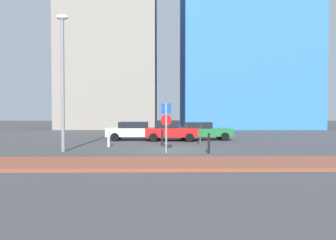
{
  "coord_description": "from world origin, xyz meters",
  "views": [
    {
      "loc": [
        -0.46,
        -18.27,
        2.24
      ],
      "look_at": [
        -0.15,
        2.93,
        1.68
      ],
      "focal_mm": 33.78,
      "sensor_mm": 36.0,
      "label": 1
    }
  ],
  "objects_px": {
    "traffic_bollard_near": "(109,139)",
    "parked_car_red": "(171,131)",
    "parked_car_white": "(136,130)",
    "parking_sign_post": "(166,121)",
    "street_lamp": "(63,72)",
    "parked_car_green": "(202,131)",
    "parking_meter": "(200,131)",
    "traffic_bollard_far": "(162,138)",
    "traffic_bollard_mid": "(209,143)"
  },
  "relations": [
    {
      "from": "traffic_bollard_near",
      "to": "parked_car_red",
      "type": "bearing_deg",
      "value": 46.3
    },
    {
      "from": "parked_car_white",
      "to": "traffic_bollard_near",
      "type": "distance_m",
      "value": 5.0
    },
    {
      "from": "parking_sign_post",
      "to": "street_lamp",
      "type": "relative_size",
      "value": 0.36
    },
    {
      "from": "parked_car_green",
      "to": "parked_car_red",
      "type": "bearing_deg",
      "value": -165.63
    },
    {
      "from": "parked_car_green",
      "to": "traffic_bollard_near",
      "type": "xyz_separation_m",
      "value": [
        -6.52,
        -4.85,
        -0.24
      ]
    },
    {
      "from": "parked_car_red",
      "to": "parking_meter",
      "type": "distance_m",
      "value": 3.76
    },
    {
      "from": "parked_car_green",
      "to": "traffic_bollard_far",
      "type": "distance_m",
      "value": 5.12
    },
    {
      "from": "parked_car_green",
      "to": "traffic_bollard_mid",
      "type": "height_order",
      "value": "parked_car_green"
    },
    {
      "from": "parking_sign_post",
      "to": "street_lamp",
      "type": "xyz_separation_m",
      "value": [
        -5.76,
        0.57,
        2.74
      ]
    },
    {
      "from": "parking_sign_post",
      "to": "traffic_bollard_far",
      "type": "bearing_deg",
      "value": 93.67
    },
    {
      "from": "parking_sign_post",
      "to": "traffic_bollard_far",
      "type": "distance_m",
      "value": 3.79
    },
    {
      "from": "parked_car_red",
      "to": "traffic_bollard_near",
      "type": "xyz_separation_m",
      "value": [
        -4.02,
        -4.21,
        -0.3
      ]
    },
    {
      "from": "parked_car_white",
      "to": "parked_car_red",
      "type": "height_order",
      "value": "parked_car_red"
    },
    {
      "from": "street_lamp",
      "to": "parked_car_red",
      "type": "bearing_deg",
      "value": 46.12
    },
    {
      "from": "parked_car_green",
      "to": "parking_sign_post",
      "type": "height_order",
      "value": "parking_sign_post"
    },
    {
      "from": "traffic_bollard_far",
      "to": "parked_car_red",
      "type": "bearing_deg",
      "value": 79.14
    },
    {
      "from": "parked_car_white",
      "to": "parked_car_red",
      "type": "xyz_separation_m",
      "value": [
        2.73,
        -0.61,
        0.03
      ]
    },
    {
      "from": "parked_car_red",
      "to": "traffic_bollard_mid",
      "type": "distance_m",
      "value": 7.57
    },
    {
      "from": "parking_meter",
      "to": "traffic_bollard_far",
      "type": "height_order",
      "value": "parking_meter"
    },
    {
      "from": "parked_car_green",
      "to": "traffic_bollard_mid",
      "type": "distance_m",
      "value": 8.0
    },
    {
      "from": "parked_car_white",
      "to": "street_lamp",
      "type": "height_order",
      "value": "street_lamp"
    },
    {
      "from": "parking_sign_post",
      "to": "parking_meter",
      "type": "height_order",
      "value": "parking_sign_post"
    },
    {
      "from": "parking_sign_post",
      "to": "traffic_bollard_mid",
      "type": "relative_size",
      "value": 2.48
    },
    {
      "from": "parked_car_white",
      "to": "traffic_bollard_mid",
      "type": "relative_size",
      "value": 4.19
    },
    {
      "from": "parking_sign_post",
      "to": "parking_meter",
      "type": "distance_m",
      "value": 4.45
    },
    {
      "from": "parking_meter",
      "to": "traffic_bollard_mid",
      "type": "distance_m",
      "value": 4.1
    },
    {
      "from": "parked_car_green",
      "to": "traffic_bollard_near",
      "type": "bearing_deg",
      "value": -143.36
    },
    {
      "from": "street_lamp",
      "to": "traffic_bollard_near",
      "type": "bearing_deg",
      "value": 45.77
    },
    {
      "from": "parking_sign_post",
      "to": "parked_car_red",
      "type": "bearing_deg",
      "value": 86.57
    },
    {
      "from": "parked_car_green",
      "to": "parking_sign_post",
      "type": "xyz_separation_m",
      "value": [
        -2.92,
        -7.63,
        0.97
      ]
    },
    {
      "from": "traffic_bollard_near",
      "to": "traffic_bollard_mid",
      "type": "distance_m",
      "value": 6.66
    },
    {
      "from": "parking_meter",
      "to": "traffic_bollard_mid",
      "type": "xyz_separation_m",
      "value": [
        -0.01,
        -4.08,
        -0.41
      ]
    },
    {
      "from": "parked_car_green",
      "to": "parking_meter",
      "type": "bearing_deg",
      "value": -99.19
    },
    {
      "from": "street_lamp",
      "to": "traffic_bollard_near",
      "type": "relative_size",
      "value": 7.73
    },
    {
      "from": "parking_meter",
      "to": "traffic_bollard_far",
      "type": "xyz_separation_m",
      "value": [
        -2.52,
        -0.14,
        -0.43
      ]
    },
    {
      "from": "parking_meter",
      "to": "traffic_bollard_near",
      "type": "distance_m",
      "value": 5.99
    },
    {
      "from": "parked_car_green",
      "to": "parked_car_white",
      "type": "bearing_deg",
      "value": -179.72
    },
    {
      "from": "street_lamp",
      "to": "traffic_bollard_mid",
      "type": "distance_m",
      "value": 8.97
    },
    {
      "from": "parking_meter",
      "to": "traffic_bollard_mid",
      "type": "relative_size",
      "value": 1.36
    },
    {
      "from": "parked_car_white",
      "to": "street_lamp",
      "type": "bearing_deg",
      "value": -116.09
    },
    {
      "from": "parking_sign_post",
      "to": "traffic_bollard_near",
      "type": "xyz_separation_m",
      "value": [
        -3.6,
        2.78,
        -1.21
      ]
    },
    {
      "from": "parking_meter",
      "to": "parked_car_white",
      "type": "bearing_deg",
      "value": 139.94
    },
    {
      "from": "parked_car_green",
      "to": "traffic_bollard_far",
      "type": "relative_size",
      "value": 4.29
    },
    {
      "from": "parking_meter",
      "to": "parked_car_green",
      "type": "bearing_deg",
      "value": 80.81
    },
    {
      "from": "parked_car_red",
      "to": "street_lamp",
      "type": "bearing_deg",
      "value": -133.88
    },
    {
      "from": "parked_car_red",
      "to": "parking_meter",
      "type": "height_order",
      "value": "parked_car_red"
    },
    {
      "from": "parked_car_red",
      "to": "parked_car_green",
      "type": "xyz_separation_m",
      "value": [
        2.5,
        0.64,
        -0.06
      ]
    },
    {
      "from": "parking_meter",
      "to": "street_lamp",
      "type": "height_order",
      "value": "street_lamp"
    },
    {
      "from": "street_lamp",
      "to": "parked_car_green",
      "type": "bearing_deg",
      "value": 39.15
    },
    {
      "from": "parking_sign_post",
      "to": "parked_car_green",
      "type": "bearing_deg",
      "value": 69.07
    }
  ]
}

